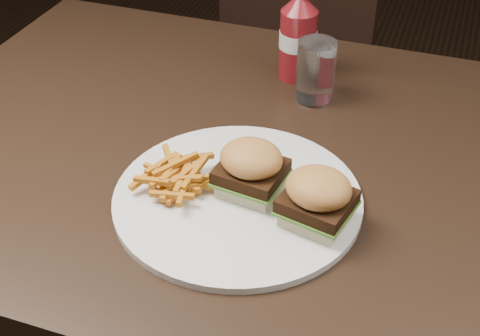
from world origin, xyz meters
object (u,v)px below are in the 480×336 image
(dining_table, at_px, (275,164))
(ketchup_bottle, at_px, (298,45))
(chair_far, at_px, (316,90))
(plate, at_px, (238,198))
(tumbler, at_px, (316,70))

(dining_table, bearing_deg, ketchup_bottle, 97.94)
(chair_far, bearing_deg, plate, 103.39)
(plate, xyz_separation_m, tumbler, (0.03, 0.29, 0.05))
(chair_far, distance_m, plate, 0.92)
(dining_table, distance_m, ketchup_bottle, 0.25)
(ketchup_bottle, distance_m, tumbler, 0.08)
(ketchup_bottle, bearing_deg, chair_far, 97.54)
(dining_table, height_order, chair_far, dining_table)
(tumbler, bearing_deg, chair_far, 101.54)
(chair_far, height_order, ketchup_bottle, ketchup_bottle)
(ketchup_bottle, bearing_deg, plate, -87.28)
(chair_far, relative_size, ketchup_bottle, 3.04)
(dining_table, bearing_deg, chair_far, 97.67)
(plate, bearing_deg, dining_table, 82.70)
(dining_table, xyz_separation_m, tumbler, (0.02, 0.17, 0.08))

